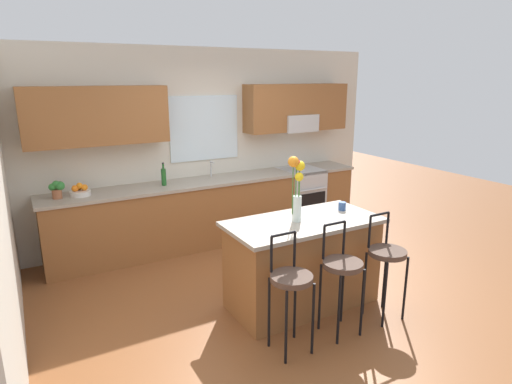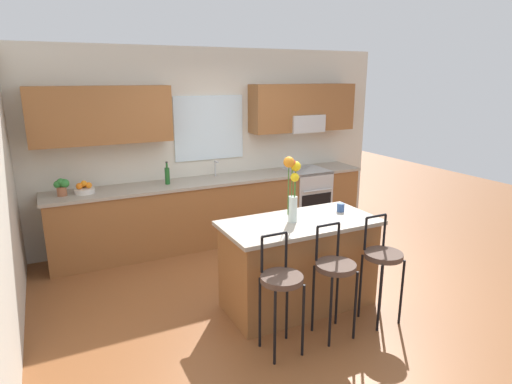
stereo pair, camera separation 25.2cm
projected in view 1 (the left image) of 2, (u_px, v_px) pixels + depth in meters
ground_plane at (278, 290)px, 4.82m from camera, size 14.00×14.00×0.00m
back_wall_assembly at (206, 135)px, 6.11m from camera, size 5.60×0.50×2.70m
counter_run at (215, 210)px, 6.13m from camera, size 4.56×0.64×0.92m
sink_faucet at (211, 167)px, 6.11m from camera, size 0.02×0.13×0.23m
oven_range at (300, 197)px, 6.80m from camera, size 0.60×0.64×0.92m
kitchen_island at (302, 262)px, 4.42m from camera, size 1.57×0.78×0.92m
bar_stool_near at (291, 283)px, 3.60m from camera, size 0.36×0.36×1.04m
bar_stool_middle at (342, 269)px, 3.86m from camera, size 0.36×0.36×1.04m
bar_stool_far at (386, 257)px, 4.12m from camera, size 0.36×0.36×1.04m
flower_vase at (297, 184)px, 4.17m from camera, size 0.18×0.12×0.66m
mug_ceramic at (342, 206)px, 4.61m from camera, size 0.08×0.08×0.09m
fruit_bowl_oranges at (80, 191)px, 5.17m from camera, size 0.24×0.24×0.16m
bottle_olive_oil at (164, 176)px, 5.64m from camera, size 0.06×0.06×0.30m
potted_plant_small at (57, 189)px, 5.04m from camera, size 0.18×0.12×0.21m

